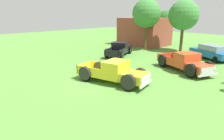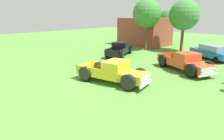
{
  "view_description": "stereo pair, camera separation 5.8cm",
  "coord_description": "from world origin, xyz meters",
  "px_view_note": "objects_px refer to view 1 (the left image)",
  "views": [
    {
      "loc": [
        10.85,
        -9.19,
        4.84
      ],
      "look_at": [
        0.98,
        0.57,
        0.9
      ],
      "focal_mm": 32.65,
      "sensor_mm": 36.0,
      "label": 1
    },
    {
      "loc": [
        10.89,
        -9.15,
        4.84
      ],
      "look_at": [
        0.98,
        0.57,
        0.9
      ],
      "focal_mm": 32.65,
      "sensor_mm": 36.0,
      "label": 2
    }
  ],
  "objects_px": {
    "pickup_truck_foreground": "(117,73)",
    "pickup_truck_behind_left": "(120,49)",
    "oak_tree_west": "(146,14)",
    "oak_tree_center": "(166,21)",
    "pickup_truck_behind_right": "(187,63)",
    "oak_tree_east": "(184,15)",
    "sedan_distant_a": "(211,52)"
  },
  "relations": [
    {
      "from": "pickup_truck_foreground",
      "to": "pickup_truck_behind_left",
      "type": "relative_size",
      "value": 1.04
    },
    {
      "from": "oak_tree_west",
      "to": "oak_tree_center",
      "type": "xyz_separation_m",
      "value": [
        -1.35,
        7.15,
        -1.12
      ]
    },
    {
      "from": "pickup_truck_behind_right",
      "to": "oak_tree_center",
      "type": "bearing_deg",
      "value": 127.4
    },
    {
      "from": "oak_tree_east",
      "to": "oak_tree_center",
      "type": "xyz_separation_m",
      "value": [
        -5.17,
        4.66,
        -0.91
      ]
    },
    {
      "from": "pickup_truck_behind_left",
      "to": "oak_tree_east",
      "type": "relative_size",
      "value": 0.84
    },
    {
      "from": "pickup_truck_behind_left",
      "to": "sedan_distant_a",
      "type": "relative_size",
      "value": 1.07
    },
    {
      "from": "pickup_truck_behind_right",
      "to": "oak_tree_east",
      "type": "distance_m",
      "value": 10.59
    },
    {
      "from": "sedan_distant_a",
      "to": "oak_tree_east",
      "type": "height_order",
      "value": "oak_tree_east"
    },
    {
      "from": "pickup_truck_behind_right",
      "to": "oak_tree_west",
      "type": "height_order",
      "value": "oak_tree_west"
    },
    {
      "from": "sedan_distant_a",
      "to": "pickup_truck_behind_right",
      "type": "bearing_deg",
      "value": -86.44
    },
    {
      "from": "oak_tree_west",
      "to": "pickup_truck_behind_right",
      "type": "bearing_deg",
      "value": -34.76
    },
    {
      "from": "sedan_distant_a",
      "to": "oak_tree_center",
      "type": "height_order",
      "value": "oak_tree_center"
    },
    {
      "from": "pickup_truck_foreground",
      "to": "oak_tree_east",
      "type": "height_order",
      "value": "oak_tree_east"
    },
    {
      "from": "pickup_truck_behind_right",
      "to": "pickup_truck_behind_left",
      "type": "bearing_deg",
      "value": 172.79
    },
    {
      "from": "pickup_truck_foreground",
      "to": "sedan_distant_a",
      "type": "distance_m",
      "value": 12.79
    },
    {
      "from": "oak_tree_east",
      "to": "oak_tree_center",
      "type": "height_order",
      "value": "oak_tree_east"
    },
    {
      "from": "oak_tree_east",
      "to": "pickup_truck_behind_right",
      "type": "bearing_deg",
      "value": -60.03
    },
    {
      "from": "pickup_truck_behind_left",
      "to": "pickup_truck_behind_right",
      "type": "bearing_deg",
      "value": -7.21
    },
    {
      "from": "pickup_truck_foreground",
      "to": "oak_tree_east",
      "type": "xyz_separation_m",
      "value": [
        -2.78,
        14.8,
        3.72
      ]
    },
    {
      "from": "oak_tree_center",
      "to": "pickup_truck_behind_left",
      "type": "bearing_deg",
      "value": -83.15
    },
    {
      "from": "oak_tree_east",
      "to": "pickup_truck_foreground",
      "type": "bearing_deg",
      "value": -79.35
    },
    {
      "from": "sedan_distant_a",
      "to": "oak_tree_west",
      "type": "xyz_separation_m",
      "value": [
        -8.38,
        -0.36,
        3.89
      ]
    },
    {
      "from": "sedan_distant_a",
      "to": "oak_tree_east",
      "type": "relative_size",
      "value": 0.78
    },
    {
      "from": "pickup_truck_foreground",
      "to": "pickup_truck_behind_left",
      "type": "distance_m",
      "value": 9.78
    },
    {
      "from": "pickup_truck_behind_right",
      "to": "sedan_distant_a",
      "type": "xyz_separation_m",
      "value": [
        -0.4,
        6.46,
        0.03
      ]
    },
    {
      "from": "pickup_truck_behind_left",
      "to": "oak_tree_center",
      "type": "distance_m",
      "value": 12.57
    },
    {
      "from": "pickup_truck_foreground",
      "to": "oak_tree_east",
      "type": "relative_size",
      "value": 0.87
    },
    {
      "from": "pickup_truck_behind_right",
      "to": "oak_tree_west",
      "type": "bearing_deg",
      "value": 145.24
    },
    {
      "from": "pickup_truck_behind_left",
      "to": "oak_tree_west",
      "type": "distance_m",
      "value": 6.38
    },
    {
      "from": "oak_tree_center",
      "to": "sedan_distant_a",
      "type": "bearing_deg",
      "value": -34.91
    },
    {
      "from": "pickup_truck_foreground",
      "to": "oak_tree_east",
      "type": "bearing_deg",
      "value": 100.65
    },
    {
      "from": "oak_tree_east",
      "to": "oak_tree_west",
      "type": "xyz_separation_m",
      "value": [
        -3.83,
        -2.5,
        0.21
      ]
    }
  ]
}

